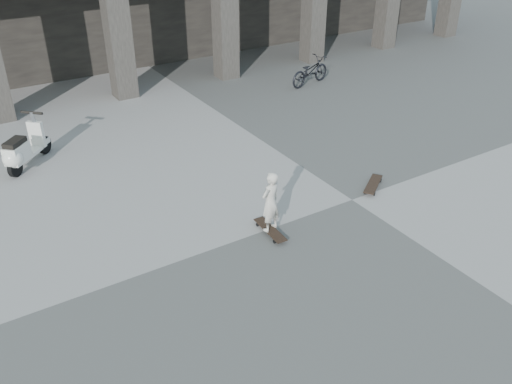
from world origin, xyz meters
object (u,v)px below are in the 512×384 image
child (271,202)px  bicycle (310,71)px  longboard (270,230)px  skateboard_spare (373,184)px  scooter (21,152)px

child → bicycle: (5.80, 6.50, -0.25)m
longboard → bicycle: bicycle is taller
skateboard_spare → bicycle: bearing=29.7°
scooter → bicycle: scooter is taller
skateboard_spare → longboard: bearing=150.7°
child → scooter: child is taller
longboard → bicycle: (5.80, 6.50, 0.37)m
child → skateboard_spare: bearing=169.1°
skateboard_spare → scooter: 7.89m
longboard → bicycle: size_ratio=0.55×
longboard → skateboard_spare: (2.84, 0.28, 0.01)m
scooter → bicycle: size_ratio=0.78×
bicycle → scooter: bearing=85.0°
child → scooter: 6.15m
child → scooter: (-3.35, 5.15, -0.23)m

